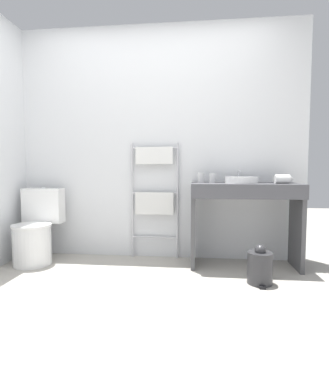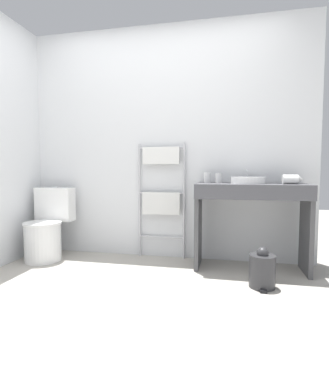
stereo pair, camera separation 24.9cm
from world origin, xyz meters
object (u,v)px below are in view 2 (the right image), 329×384
sink_basin (248,180)px  trash_bin (262,270)px  towel_radiator (161,187)px  toilet (47,229)px  cup_near_wall (207,178)px  cup_near_edge (219,178)px  hair_dryer (291,179)px

sink_basin → trash_bin: (0.10, -0.48, -0.72)m
towel_radiator → sink_basin: size_ratio=3.86×
toilet → cup_near_wall: size_ratio=7.50×
towel_radiator → cup_near_wall: (0.49, -0.06, 0.11)m
toilet → sink_basin: 2.15m
cup_near_edge → trash_bin: cup_near_edge is taller
trash_bin → towel_radiator: bearing=147.1°
hair_dryer → trash_bin: size_ratio=0.56×
cup_near_wall → hair_dryer: size_ratio=0.56×
towel_radiator → cup_near_wall: bearing=-6.8°
sink_basin → trash_bin: size_ratio=0.96×
sink_basin → cup_near_edge: cup_near_edge is taller
cup_near_wall → hair_dryer: (0.77, -0.14, -0.01)m
cup_near_edge → trash_bin: size_ratio=0.29×
cup_near_edge → hair_dryer: 0.67m
sink_basin → cup_near_edge: (-0.28, 0.08, 0.01)m
toilet → hair_dryer: size_ratio=4.16×
toilet → sink_basin: sink_basin is taller
cup_near_wall → trash_bin: (0.49, -0.58, -0.73)m
towel_radiator → hair_dryer: 1.29m
cup_near_wall → trash_bin: size_ratio=0.31×
sink_basin → cup_near_wall: 0.41m
trash_bin → sink_basin: bearing=101.4°
cup_near_edge → trash_bin: 0.99m
cup_near_edge → hair_dryer: (0.66, -0.12, -0.00)m
towel_radiator → cup_near_wall: towel_radiator is taller
sink_basin → cup_near_edge: bearing=164.3°
cup_near_wall → cup_near_edge: cup_near_wall is taller
toilet → towel_radiator: 1.31m
cup_near_wall → toilet: bearing=-172.3°
towel_radiator → cup_near_edge: 0.62m
cup_near_wall → hair_dryer: cup_near_wall is taller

